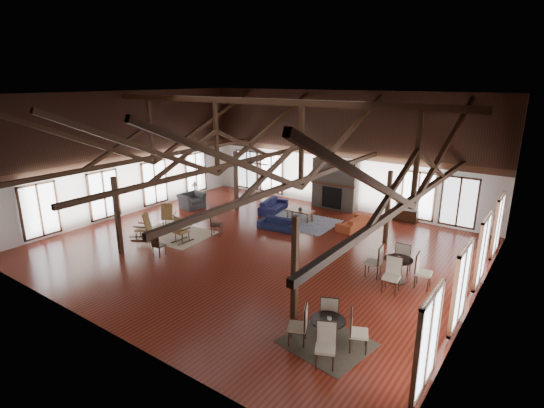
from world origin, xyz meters
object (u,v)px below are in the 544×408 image
Objects in this scene: sofa_orange at (354,222)px; coffee_table at (300,211)px; armchair at (192,201)px; sofa_navy_front at (277,224)px; sofa_navy_left at (273,206)px; tv_console at (406,216)px; cafe_table_far at (398,266)px; cafe_table_near at (328,328)px.

coffee_table is at bearing -76.00° from sofa_orange.
sofa_orange is 8.54m from armchair.
sofa_navy_front is 2.76m from sofa_navy_left.
armchair is 1.05× the size of tv_console.
sofa_orange is at bearing 130.58° from cafe_table_far.
sofa_navy_left is 1.01× the size of cafe_table_near.
sofa_orange reaches higher than tv_console.
cafe_table_far is 1.95× the size of tv_console.
cafe_table_far is at bearing 44.39° from sofa_orange.
sofa_orange is 1.46× the size of coffee_table.
cafe_table_near is 1.81× the size of tv_console.
sofa_orange is 1.66× the size of armchair.
sofa_navy_front reaches higher than coffee_table.
cafe_table_near reaches higher than sofa_orange.
sofa_navy_front is 0.86× the size of cafe_table_near.
tv_console is (9.90, 4.36, -0.10)m from armchair.
sofa_orange is (2.72, 2.17, 0.03)m from sofa_navy_front.
tv_console reaches higher than coffee_table.
armchair is 11.93m from cafe_table_far.
cafe_table_near is at bearing -148.74° from sofa_navy_left.
armchair is at bearing 150.47° from cafe_table_near.
coffee_table is at bearing 149.42° from cafe_table_far.
sofa_navy_left is at bearing 164.79° from coffee_table.
cafe_table_far is (0.20, 4.54, 0.04)m from cafe_table_near.
coffee_table is 10.01m from cafe_table_near.
armchair is (-8.29, -2.03, 0.10)m from sofa_orange.
sofa_navy_left is 6.49m from tv_console.
cafe_table_far is 6.64m from tv_console.
sofa_orange is (4.45, 0.02, -0.01)m from sofa_navy_left.
sofa_navy_left reaches higher than coffee_table.
cafe_table_far is (11.75, -2.01, 0.18)m from armchair.
sofa_navy_left reaches higher than sofa_orange.
tv_console reaches higher than sofa_navy_front.
coffee_table is at bearing -146.31° from tv_console.
sofa_navy_front is 1.31× the size of coffee_table.
cafe_table_far reaches higher than tv_console.
armchair reaches higher than sofa_navy_front.
sofa_navy_left is at bearing -158.80° from tv_console.
coffee_table is at bearing -68.61° from armchair.
tv_console is (4.33, 4.50, 0.02)m from sofa_navy_front.
armchair is at bearing -166.31° from coffee_table.
armchair is at bearing -72.43° from sofa_orange.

